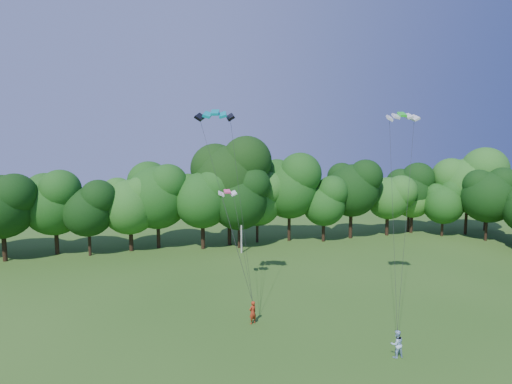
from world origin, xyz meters
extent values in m
cylinder|color=#B4B2AB|center=(2.87, 32.01, 4.43)|extent=(0.22, 0.22, 8.86)
cube|color=#B4B2AB|center=(2.87, 32.01, 8.63)|extent=(1.67, 0.75, 0.08)
imported|color=#A82E15|center=(-0.55, 10.74, 0.94)|extent=(0.82, 0.72, 1.88)
imported|color=#ADCEF0|center=(7.79, 3.40, 0.95)|extent=(0.94, 0.74, 1.91)
cube|color=#058D9A|center=(-2.97, 13.91, 17.04)|extent=(3.37, 2.05, 0.63)
cube|color=#21DE25|center=(12.08, 10.39, 16.90)|extent=(2.74, 1.78, 0.51)
cube|color=#FF4685|center=(-1.47, 17.16, 10.09)|extent=(1.72, 0.84, 0.34)
cylinder|color=black|center=(2.08, 36.84, 2.77)|extent=(0.53, 0.53, 5.54)
ellipsoid|color=black|center=(2.08, 36.84, 10.07)|extent=(11.08, 11.08, 12.08)
cylinder|color=black|center=(32.63, 37.62, 1.57)|extent=(0.41, 0.41, 3.15)
ellipsoid|color=#30681F|center=(32.63, 37.62, 5.72)|extent=(6.30, 6.30, 6.87)
camera|label=1|loc=(-7.54, -19.30, 14.32)|focal=28.00mm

